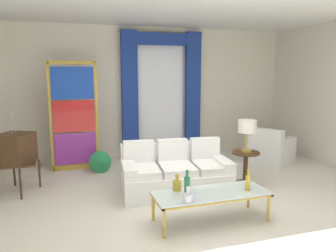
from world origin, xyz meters
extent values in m
plane|color=silver|center=(0.00, 0.00, 0.00)|extent=(16.00, 16.00, 0.00)
cube|color=silver|center=(0.00, 3.06, 1.50)|extent=(8.00, 0.12, 3.00)
cube|color=white|center=(0.00, 0.80, 3.02)|extent=(8.00, 7.60, 0.04)
cube|color=white|center=(0.48, 2.98, 1.55)|extent=(1.10, 0.02, 2.50)
cylinder|color=gold|center=(0.48, 2.90, 2.86)|extent=(2.00, 0.04, 0.04)
cube|color=navy|center=(-0.29, 2.88, 1.55)|extent=(0.36, 0.12, 2.70)
cube|color=navy|center=(1.25, 2.88, 1.55)|extent=(0.36, 0.12, 2.70)
cube|color=navy|center=(0.48, 2.88, 2.72)|extent=(1.80, 0.10, 0.28)
cube|color=white|center=(-0.03, 0.40, 0.19)|extent=(1.82, 1.07, 0.38)
cube|color=white|center=(0.00, 0.77, 0.39)|extent=(1.75, 0.37, 0.78)
cube|color=white|center=(0.74, 0.33, 0.28)|extent=(0.29, 0.87, 0.56)
cube|color=white|center=(-0.81, 0.48, 0.28)|extent=(0.29, 0.87, 0.56)
cube|color=white|center=(0.54, 0.30, 0.44)|extent=(0.61, 0.79, 0.12)
cube|color=white|center=(0.57, 0.61, 0.66)|extent=(0.52, 0.19, 0.40)
cube|color=white|center=(-0.04, 0.35, 0.44)|extent=(0.61, 0.79, 0.12)
cube|color=white|center=(-0.01, 0.67, 0.66)|extent=(0.52, 0.19, 0.40)
cube|color=white|center=(-0.61, 0.41, 0.44)|extent=(0.61, 0.79, 0.12)
cube|color=white|center=(-0.58, 0.73, 0.66)|extent=(0.52, 0.19, 0.40)
cube|color=silver|center=(0.07, -0.74, 0.40)|extent=(1.54, 0.59, 0.02)
cube|color=gold|center=(0.07, -0.46, 0.38)|extent=(1.54, 0.04, 0.03)
cube|color=gold|center=(0.07, -1.01, 0.38)|extent=(1.54, 0.04, 0.03)
cube|color=gold|center=(-0.68, -0.74, 0.38)|extent=(0.04, 0.59, 0.03)
cube|color=gold|center=(0.82, -0.74, 0.38)|extent=(0.04, 0.59, 0.03)
cylinder|color=gold|center=(-0.66, -0.48, 0.19)|extent=(0.04, 0.04, 0.38)
cylinder|color=gold|center=(0.80, -0.48, 0.19)|extent=(0.04, 0.04, 0.38)
cylinder|color=gold|center=(-0.66, -0.99, 0.19)|extent=(0.04, 0.04, 0.38)
cylinder|color=gold|center=(0.80, -0.99, 0.19)|extent=(0.04, 0.04, 0.38)
cylinder|color=gold|center=(-0.33, -0.52, 0.48)|extent=(0.12, 0.12, 0.14)
cylinder|color=gold|center=(-0.33, -0.52, 0.57)|extent=(0.04, 0.04, 0.05)
sphere|color=gold|center=(-0.33, -0.52, 0.62)|extent=(0.05, 0.05, 0.05)
cylinder|color=gold|center=(0.58, -0.82, 0.51)|extent=(0.07, 0.07, 0.21)
cylinder|color=gold|center=(0.58, -0.82, 0.65)|extent=(0.03, 0.03, 0.06)
sphere|color=gold|center=(0.58, -0.82, 0.69)|extent=(0.04, 0.04, 0.04)
cylinder|color=silver|center=(-0.34, -0.95, 0.46)|extent=(0.12, 0.12, 0.10)
cylinder|color=silver|center=(-0.34, -0.95, 0.54)|extent=(0.04, 0.04, 0.05)
sphere|color=silver|center=(-0.34, -0.95, 0.58)|extent=(0.06, 0.06, 0.06)
cylinder|color=#196B3D|center=(-0.28, -0.76, 0.54)|extent=(0.07, 0.07, 0.25)
cylinder|color=#196B3D|center=(-0.28, -0.76, 0.69)|extent=(0.03, 0.03, 0.06)
sphere|color=#196B3D|center=(-0.28, -0.76, 0.74)|extent=(0.04, 0.04, 0.04)
cube|color=#472D19|center=(-2.54, 1.24, 0.50)|extent=(0.62, 0.54, 0.03)
cylinder|color=#472D19|center=(-2.63, 1.60, 0.25)|extent=(0.04, 0.04, 0.50)
cylinder|color=#472D19|center=(-2.45, 0.89, 0.25)|extent=(0.04, 0.04, 0.50)
cylinder|color=#472D19|center=(-2.20, 1.39, 0.25)|extent=(0.04, 0.04, 0.50)
cube|color=#472D19|center=(-2.54, 1.24, 0.76)|extent=(0.68, 0.72, 0.48)
cube|color=black|center=(-2.75, 1.35, 0.78)|extent=(0.19, 0.36, 0.30)
cylinder|color=gold|center=(-2.72, 1.42, 0.59)|extent=(0.03, 0.04, 0.04)
cylinder|color=silver|center=(-2.54, 1.24, 1.18)|extent=(0.07, 0.12, 0.34)
cylinder|color=silver|center=(-2.54, 1.24, 1.18)|extent=(0.07, 0.12, 0.34)
cube|color=white|center=(2.57, 1.52, 0.20)|extent=(1.09, 1.09, 0.40)
cube|color=white|center=(2.57, 1.52, 0.45)|extent=(0.94, 0.94, 0.10)
cube|color=white|center=(2.29, 1.37, 0.40)|extent=(0.56, 0.80, 0.80)
cube|color=white|center=(2.41, 1.80, 0.29)|extent=(0.73, 0.51, 0.58)
cube|color=white|center=(2.72, 1.24, 0.29)|extent=(0.73, 0.51, 0.58)
cube|color=gold|center=(-2.00, 2.31, 1.10)|extent=(0.05, 0.05, 2.20)
cube|color=gold|center=(-1.10, 2.31, 1.10)|extent=(0.05, 0.05, 2.20)
cube|color=gold|center=(-1.55, 2.31, 2.17)|extent=(0.90, 0.05, 0.06)
cube|color=gold|center=(-1.55, 2.31, 0.05)|extent=(0.90, 0.05, 0.10)
cube|color=purple|center=(-1.55, 2.31, 0.43)|extent=(0.82, 0.02, 0.64)
cube|color=red|center=(-1.55, 2.31, 1.10)|extent=(0.82, 0.02, 0.64)
cube|color=#1E47B7|center=(-1.55, 2.31, 1.77)|extent=(0.82, 0.02, 0.64)
cylinder|color=beige|center=(-1.10, 2.00, 0.03)|extent=(0.16, 0.16, 0.06)
ellipsoid|color=navy|center=(-1.10, 2.00, 0.14)|extent=(0.18, 0.32, 0.20)
sphere|color=navy|center=(-1.10, 2.14, 0.25)|extent=(0.09, 0.09, 0.09)
cone|color=gold|center=(-1.10, 2.20, 0.25)|extent=(0.02, 0.04, 0.02)
cone|color=#279451|center=(-1.10, 1.82, 0.24)|extent=(0.44, 0.40, 0.50)
cylinder|color=#472D19|center=(1.29, 0.43, 0.58)|extent=(0.48, 0.48, 0.03)
cylinder|color=#472D19|center=(1.29, 0.43, 0.29)|extent=(0.08, 0.08, 0.55)
cylinder|color=#472D19|center=(1.29, 0.43, 0.01)|extent=(0.36, 0.36, 0.03)
cylinder|color=#B29338|center=(1.29, 0.43, 0.61)|extent=(0.18, 0.18, 0.04)
cylinder|color=#B29338|center=(1.29, 0.43, 0.81)|extent=(0.03, 0.03, 0.36)
cylinder|color=silver|center=(1.29, 0.43, 1.05)|extent=(0.32, 0.32, 0.22)
camera|label=1|loc=(-1.77, -4.61, 2.02)|focal=35.72mm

